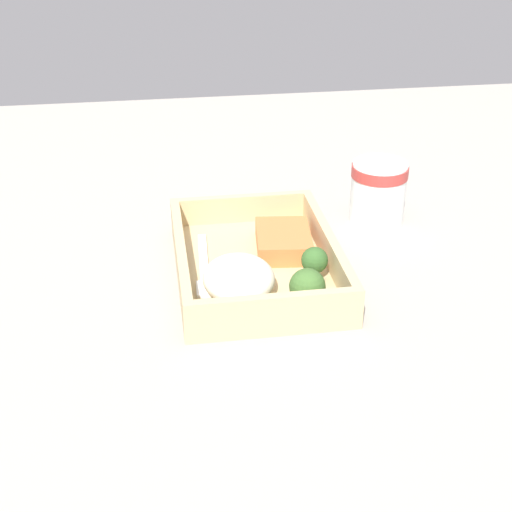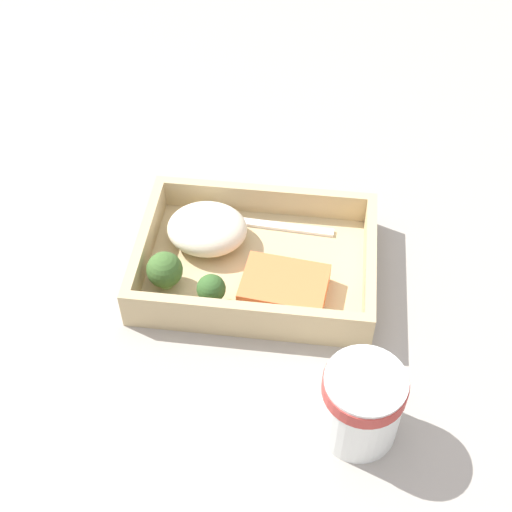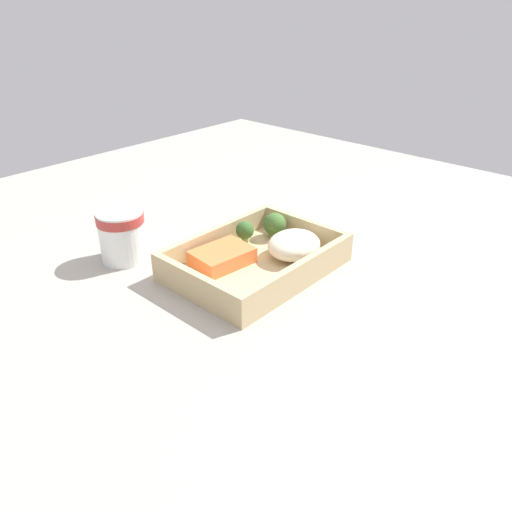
# 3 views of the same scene
# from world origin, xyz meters

# --- Properties ---
(ground_plane) EXTENTS (1.60, 1.60, 0.02)m
(ground_plane) POSITION_xyz_m (0.00, 0.00, -0.01)
(ground_plane) COLOR #9F998E
(takeout_tray) EXTENTS (0.28, 0.20, 0.01)m
(takeout_tray) POSITION_xyz_m (0.00, 0.00, 0.01)
(takeout_tray) COLOR tan
(takeout_tray) RESTS_ON ground_plane
(tray_rim) EXTENTS (0.28, 0.20, 0.04)m
(tray_rim) POSITION_xyz_m (0.00, 0.00, 0.03)
(tray_rim) COLOR tan
(tray_rim) RESTS_ON takeout_tray
(salmon_fillet) EXTENTS (0.10, 0.08, 0.03)m
(salmon_fillet) POSITION_xyz_m (-0.04, 0.04, 0.03)
(salmon_fillet) COLOR orange
(salmon_fillet) RESTS_ON takeout_tray
(mashed_potatoes) EXTENTS (0.10, 0.09, 0.05)m
(mashed_potatoes) POSITION_xyz_m (0.06, -0.03, 0.03)
(mashed_potatoes) COLOR #F2E6C9
(mashed_potatoes) RESTS_ON takeout_tray
(broccoli_floret_1) EXTENTS (0.03, 0.03, 0.04)m
(broccoli_floret_1) POSITION_xyz_m (0.04, 0.07, 0.04)
(broccoli_floret_1) COLOR #76975C
(broccoli_floret_1) RESTS_ON takeout_tray
(broccoli_floret_2) EXTENTS (0.04, 0.04, 0.05)m
(broccoli_floret_2) POSITION_xyz_m (0.10, 0.04, 0.04)
(broccoli_floret_2) COLOR #7DA25E
(broccoli_floret_2) RESTS_ON takeout_tray
(fork) EXTENTS (0.16, 0.03, 0.00)m
(fork) POSITION_xyz_m (-0.00, -0.07, 0.01)
(fork) COLOR white
(fork) RESTS_ON takeout_tray
(paper_cup) EXTENTS (0.08, 0.08, 0.09)m
(paper_cup) POSITION_xyz_m (-0.13, 0.20, 0.05)
(paper_cup) COLOR white
(paper_cup) RESTS_ON ground_plane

